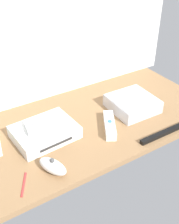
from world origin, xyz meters
The scene contains 9 objects.
ground_plane centered at (0.00, 0.00, -1.00)cm, with size 100.00×48.00×2.00cm, color #936D47.
back_wall centered at (0.00, 24.60, 32.00)cm, with size 110.00×1.20×64.00cm, color silver.
game_console centered at (-18.33, 0.18, 2.20)cm, with size 22.01×17.56×4.40cm.
mini_computer centered at (18.81, -2.23, 2.64)cm, with size 17.38×17.38×5.30cm.
remote_wand centered at (3.67, -7.91, 1.51)cm, with size 10.55×14.61×3.40cm.
remote_nunchuk centered at (-23.14, -16.20, 2.04)cm, with size 7.94×10.92×5.10cm.
remote_classic_pad centered at (-17.29, 0.02, 5.41)cm, with size 15.36×9.89×2.40cm.
sensor_bar centered at (19.56, -21.10, 0.70)cm, with size 24.00×1.80×1.40cm, color black.
stylus_pen centered at (-32.69, -16.51, 0.35)cm, with size 0.70×0.70×9.00cm, color red.
Camera 1 is at (-45.79, -73.21, 62.71)cm, focal length 45.04 mm.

